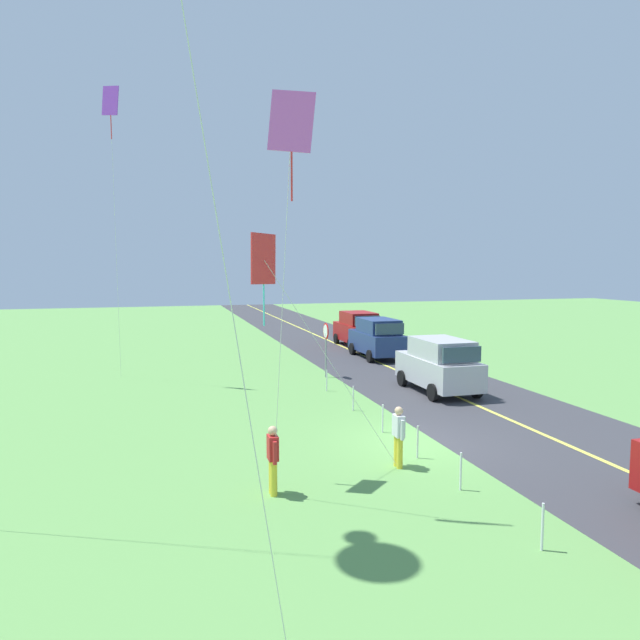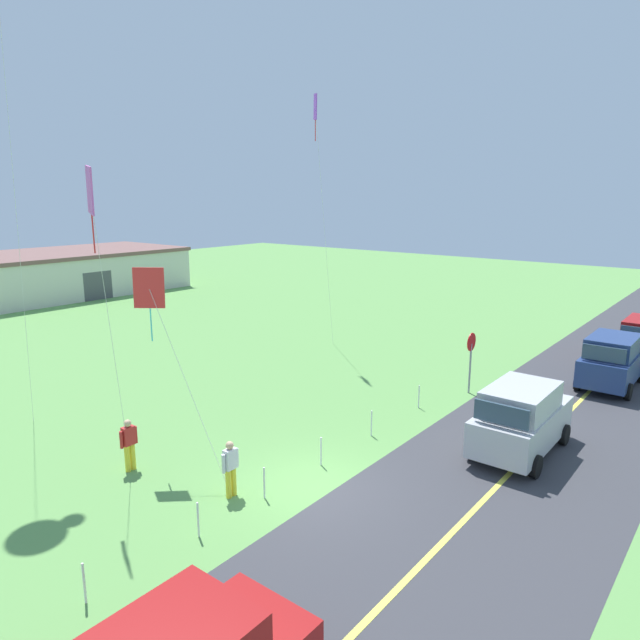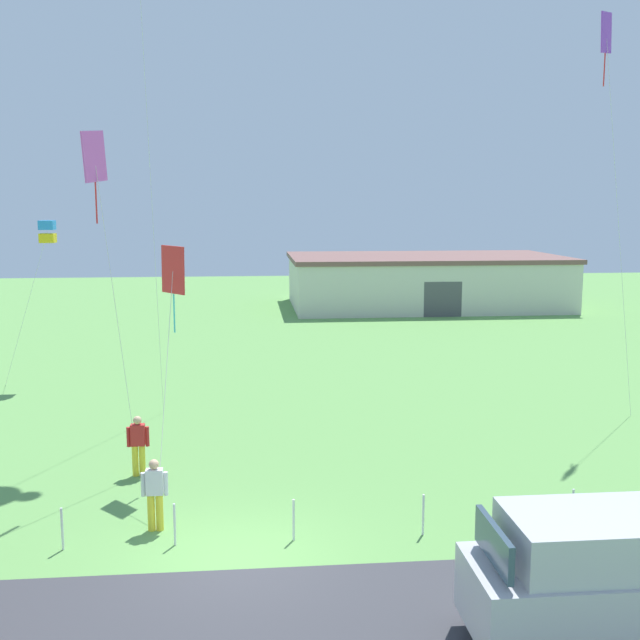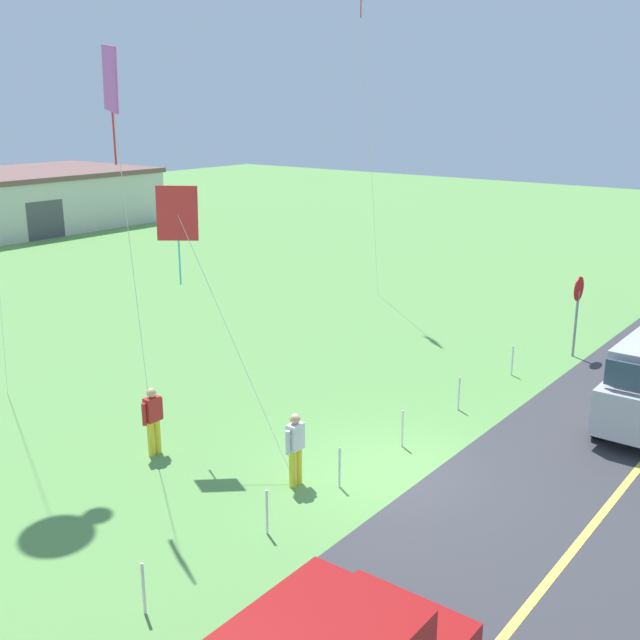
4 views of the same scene
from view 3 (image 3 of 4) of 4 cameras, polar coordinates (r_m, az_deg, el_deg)
ground_plane at (r=16.17m, az=-6.07°, el=-17.33°), size 120.00×120.00×0.10m
car_suv_foreground at (r=13.52m, az=20.29°, el=-17.65°), size 4.40×2.12×2.24m
person_adult_near at (r=20.64m, az=-13.37°, el=-8.94°), size 0.58×0.22×1.60m
person_adult_companion at (r=17.29m, az=-12.19°, el=-12.42°), size 0.58×0.22×1.60m
kite_red_low at (r=19.55m, az=-16.40°, el=11.17°), size 0.97×0.95×8.78m
kite_blue_mid at (r=19.60m, az=-10.89°, el=3.40°), size 0.64×3.81×5.98m
kite_green_far at (r=26.61m, az=20.55°, el=18.81°), size 1.97×0.79×12.87m
kite_orange_near at (r=31.59m, az=-19.62°, el=6.19°), size 2.07×0.76×6.37m
warehouse_distant at (r=52.96m, az=7.79°, el=2.90°), size 18.36×10.20×3.50m
fence_post_2 at (r=17.03m, az=-18.63°, el=-14.52°), size 0.05×0.05×0.90m
fence_post_3 at (r=16.67m, az=-10.76°, el=-14.72°), size 0.05×0.05×0.90m
fence_post_4 at (r=16.62m, az=-1.98°, el=-14.64°), size 0.05×0.05×0.90m
fence_post_5 at (r=17.00m, az=7.69°, el=-14.16°), size 0.05×0.05×0.90m
fence_post_6 at (r=18.01m, az=18.27°, el=-13.20°), size 0.05×0.05×0.90m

